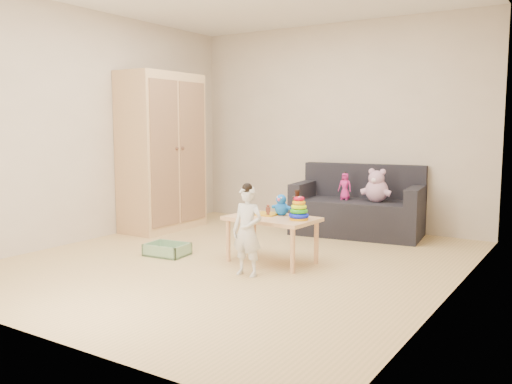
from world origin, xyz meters
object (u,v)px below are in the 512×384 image
Objects in this scene: wardrobe at (162,152)px; play_table at (272,240)px; sofa at (357,217)px; toddler at (247,232)px.

play_table is (2.03, -0.72, -0.75)m from wardrobe.
wardrobe is 1.30× the size of sofa.
toddler is at bearing -100.40° from sofa.
wardrobe is 2.54m from sofa.
wardrobe reaches higher than play_table.
sofa is at bearing 83.86° from play_table.
wardrobe is 2.28m from play_table.
toddler reaches higher than sofa.
play_table is at bearing -19.40° from wardrobe.
play_table is (-0.18, -1.69, 0.01)m from sofa.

